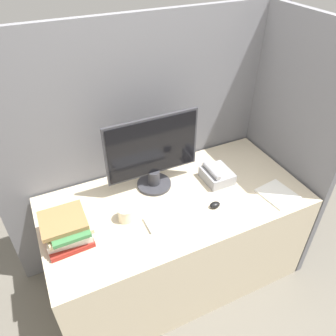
{
  "coord_description": "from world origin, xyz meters",
  "views": [
    {
      "loc": [
        -0.69,
        -0.95,
        2.19
      ],
      "look_at": [
        -0.03,
        0.45,
        1.0
      ],
      "focal_mm": 35.0,
      "sensor_mm": 36.0,
      "label": 1
    }
  ],
  "objects": [
    {
      "name": "cubicle_panel_rear",
      "position": [
        0.0,
        0.86,
        0.89
      ],
      "size": [
        2.08,
        0.04,
        1.78
      ],
      "color": "slate",
      "rests_on": "ground_plane"
    },
    {
      "name": "keyboard",
      "position": [
        -0.06,
        0.27,
        0.77
      ],
      "size": [
        0.38,
        0.13,
        0.02
      ],
      "color": "silver",
      "rests_on": "desk"
    },
    {
      "name": "desk",
      "position": [
        0.0,
        0.41,
        0.38
      ],
      "size": [
        1.68,
        0.82,
        0.76
      ],
      "color": "beige",
      "rests_on": "ground_plane"
    },
    {
      "name": "monitor",
      "position": [
        -0.07,
        0.6,
        1.01
      ],
      "size": [
        0.61,
        0.23,
        0.51
      ],
      "color": "#333338",
      "rests_on": "desk"
    },
    {
      "name": "coffee_cup",
      "position": [
        -0.34,
        0.38,
        0.81
      ],
      "size": [
        0.09,
        0.09,
        0.09
      ],
      "color": "beige",
      "rests_on": "desk"
    },
    {
      "name": "cubicle_panel_right",
      "position": [
        0.88,
        0.44,
        0.89
      ],
      "size": [
        0.04,
        0.88,
        1.78
      ],
      "color": "slate",
      "rests_on": "ground_plane"
    },
    {
      "name": "book_stack",
      "position": [
        -0.68,
        0.39,
        0.83
      ],
      "size": [
        0.26,
        0.31,
        0.15
      ],
      "color": "maroon",
      "rests_on": "desk"
    },
    {
      "name": "desk_telephone",
      "position": [
        0.34,
        0.46,
        0.8
      ],
      "size": [
        0.18,
        0.2,
        0.11
      ],
      "color": "#99999E",
      "rests_on": "desk"
    },
    {
      "name": "ground_plane",
      "position": [
        0.0,
        0.0,
        0.0
      ],
      "size": [
        12.0,
        12.0,
        0.0
      ],
      "primitive_type": "plane",
      "color": "#666056"
    },
    {
      "name": "paper_pile",
      "position": [
        0.62,
        0.17,
        0.77
      ],
      "size": [
        0.23,
        0.25,
        0.01
      ],
      "color": "white",
      "rests_on": "desk"
    },
    {
      "name": "mouse",
      "position": [
        0.19,
        0.24,
        0.78
      ],
      "size": [
        0.07,
        0.05,
        0.04
      ],
      "color": "black",
      "rests_on": "desk"
    }
  ]
}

